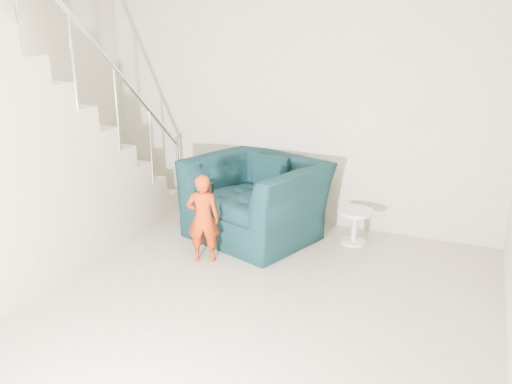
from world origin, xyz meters
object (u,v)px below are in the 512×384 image
armchair (256,199)px  side_table (355,221)px  toddler (203,218)px  staircase (35,176)px

armchair → side_table: bearing=31.6°
toddler → staircase: size_ratio=0.26×
side_table → staircase: (-2.91, -1.74, 0.68)m
armchair → staircase: staircase is taller
toddler → staircase: 1.75m
armchair → staircase: size_ratio=0.39×
armchair → side_table: 1.16m
toddler → staircase: (-1.54, -0.68, 0.47)m
armchair → toddler: toddler is taller
toddler → side_table: size_ratio=2.36×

